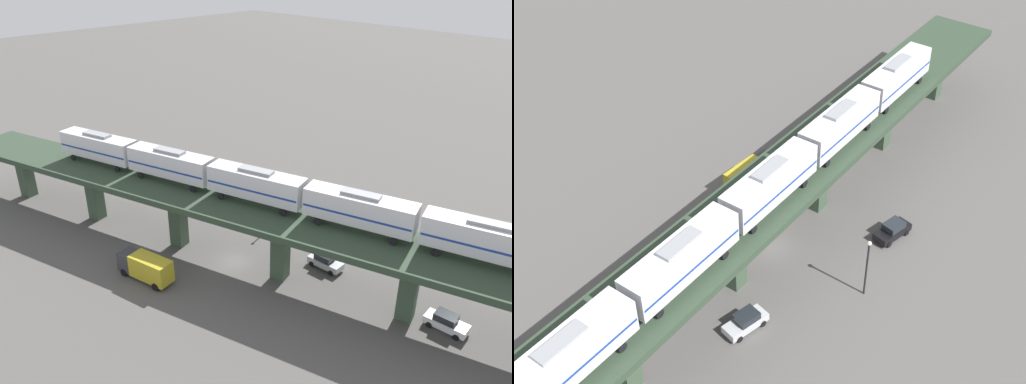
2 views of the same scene
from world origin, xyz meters
The scene contains 8 objects.
ground_plane centered at (0.00, 0.00, 0.00)m, with size 400.00×400.00×0.00m, color #514F4C.
elevated_viaduct centered at (0.05, -0.18, 7.10)m, with size 33.26×90.79×8.28m.
subway_train centered at (-2.01, 1.94, 10.82)m, with size 19.77×60.78×4.45m.
street_car_black centered at (-6.67, -11.24, 0.94)m, with size 2.13×4.49×1.89m.
street_car_white centered at (-7.22, 24.65, 0.94)m, with size 2.18×4.51×1.89m.
street_car_silver centered at (-7.16, 8.90, 0.94)m, with size 2.14×4.49×1.89m.
delivery_truck centered at (9.92, -4.59, 1.76)m, with size 3.72×7.51×3.20m.
street_lamp centered at (-10.82, -2.97, 4.11)m, with size 0.44×0.44×6.94m.
Camera 1 is at (35.13, 39.46, 35.70)m, focal length 35.00 mm.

